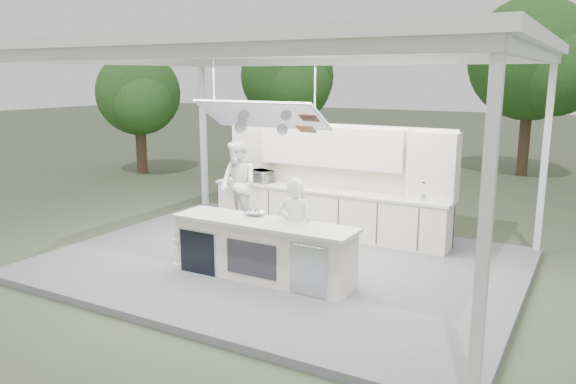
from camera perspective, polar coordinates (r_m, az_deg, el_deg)
The scene contains 12 objects.
ground at distance 10.08m, azimuth -0.75°, elevation -7.57°, with size 90.00×90.00×0.00m, color #454C34.
stage_deck at distance 10.06m, azimuth -0.75°, elevation -7.24°, with size 8.00×6.00×0.12m, color slate.
tent at distance 9.50m, azimuth -0.83°, elevation 14.01°, with size 8.20×6.20×3.86m.
demo_island at distance 9.07m, azimuth -2.68°, elevation -5.86°, with size 3.10×0.79×0.95m.
back_counter at distance 11.53m, azimuth 3.98°, elevation -2.00°, with size 5.08×0.72×0.95m.
back_wall_unit at distance 11.35m, azimuth 6.55°, elevation 2.76°, with size 5.05×0.48×2.25m.
tree_cluster at distance 18.66m, azimuth 14.28°, elevation 11.30°, with size 19.55×9.40×5.85m.
head_chef at distance 8.99m, azimuth 0.72°, elevation -3.70°, with size 0.60×0.39×1.65m, color white.
sous_chef at distance 11.97m, azimuth -5.10°, elevation 0.75°, with size 0.91×0.71×1.88m, color white.
toaster_oven at distance 12.13m, azimuth -2.68°, elevation 1.63°, with size 0.48×0.32×0.26m, color silver.
bowl_large at distance 9.27m, azimuth -3.19°, elevation -2.21°, with size 0.27×0.27×0.07m, color #B3B6BB.
bowl_small at distance 9.32m, azimuth -3.69°, elevation -2.10°, with size 0.25×0.25×0.08m, color silver.
Camera 1 is at (4.77, -8.23, 3.35)m, focal length 35.00 mm.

